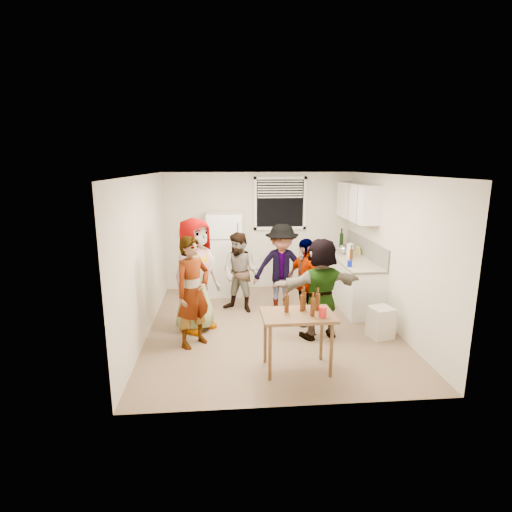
{
  "coord_description": "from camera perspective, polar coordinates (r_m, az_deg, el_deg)",
  "views": [
    {
      "loc": [
        -0.77,
        -6.2,
        2.66
      ],
      "look_at": [
        -0.22,
        0.33,
        1.15
      ],
      "focal_mm": 28.0,
      "sensor_mm": 36.0,
      "label": 1
    }
  ],
  "objects": [
    {
      "name": "beer_bottle_table",
      "position": [
        5.32,
        6.58,
        -7.8
      ],
      "size": [
        0.06,
        0.06,
        0.22
      ],
      "primitive_type": "cylinder",
      "color": "#47230C",
      "rests_on": "serving_table"
    },
    {
      "name": "guest_back_left",
      "position": [
        7.49,
        -2.22,
        -7.82
      ],
      "size": [
        1.32,
        1.63,
        0.56
      ],
      "primitive_type": "imported",
      "rotation": [
        0.0,
        0.0,
        -0.49
      ],
      "color": "#4F3921",
      "rests_on": "ground"
    },
    {
      "name": "refrigerator",
      "position": [
        8.28,
        -4.55,
        0.32
      ],
      "size": [
        0.7,
        0.7,
        1.7
      ],
      "primitive_type": "cube",
      "color": "white",
      "rests_on": "ground"
    },
    {
      "name": "guest_grey",
      "position": [
        6.79,
        -8.38,
        -10.24
      ],
      "size": [
        1.98,
        1.91,
        0.59
      ],
      "primitive_type": "imported",
      "rotation": [
        0.0,
        0.0,
        0.84
      ],
      "color": "gray",
      "rests_on": "ground"
    },
    {
      "name": "countertop",
      "position": [
        7.96,
        13.41,
        -0.31
      ],
      "size": [
        0.64,
        2.22,
        0.04
      ],
      "primitive_type": "cube",
      "color": "beige",
      "rests_on": "counter_lower"
    },
    {
      "name": "counter_lower",
      "position": [
        8.07,
        13.24,
        -3.42
      ],
      "size": [
        0.6,
        2.2,
        0.86
      ],
      "primitive_type": "cube",
      "color": "white",
      "rests_on": "ground"
    },
    {
      "name": "guest_back_right",
      "position": [
        7.57,
        3.58,
        -7.62
      ],
      "size": [
        1.08,
        1.64,
        0.6
      ],
      "primitive_type": "imported",
      "rotation": [
        0.0,
        0.0,
        -0.02
      ],
      "color": "#45454A",
      "rests_on": "ground"
    },
    {
      "name": "wine_bottle",
      "position": [
        8.75,
        12.04,
        1.09
      ],
      "size": [
        0.08,
        0.08,
        0.32
      ],
      "primitive_type": "cylinder",
      "color": "black",
      "rests_on": "countertop"
    },
    {
      "name": "paper_towel",
      "position": [
        7.98,
        13.21,
        -0.12
      ],
      "size": [
        0.12,
        0.12,
        0.26
      ],
      "primitive_type": "cylinder",
      "color": "white",
      "rests_on": "countertop"
    },
    {
      "name": "upper_cabinets",
      "position": [
        8.02,
        14.26,
        7.51
      ],
      "size": [
        0.34,
        1.6,
        0.7
      ],
      "primitive_type": "cube",
      "color": "white",
      "rests_on": "room"
    },
    {
      "name": "kettle",
      "position": [
        8.23,
        12.42,
        0.32
      ],
      "size": [
        0.31,
        0.28,
        0.21
      ],
      "primitive_type": null,
      "rotation": [
        0.0,
        0.0,
        -0.33
      ],
      "color": "silver",
      "rests_on": "countertop"
    },
    {
      "name": "room",
      "position": [
        6.79,
        2.13,
        -10.09
      ],
      "size": [
        4.0,
        4.5,
        2.5
      ],
      "primitive_type": null,
      "color": "beige",
      "rests_on": "ground"
    },
    {
      "name": "picture_frame",
      "position": [
        8.23,
        14.4,
        0.78
      ],
      "size": [
        0.02,
        0.19,
        0.16
      ],
      "primitive_type": "cube",
      "color": "#DBD15A",
      "rests_on": "countertop"
    },
    {
      "name": "backsplash",
      "position": [
        8.01,
        15.42,
        1.13
      ],
      "size": [
        0.03,
        2.2,
        0.36
      ],
      "primitive_type": "cube",
      "color": "#A3A094",
      "rests_on": "countertop"
    },
    {
      "name": "guest_black",
      "position": [
        7.0,
        6.83,
        -9.44
      ],
      "size": [
        1.71,
        1.43,
        0.36
      ],
      "primitive_type": "imported",
      "rotation": [
        0.0,
        0.0,
        -1.11
      ],
      "color": "black",
      "rests_on": "ground"
    },
    {
      "name": "guest_orange",
      "position": [
        6.52,
        8.97,
        -11.26
      ],
      "size": [
        1.79,
        1.88,
        0.47
      ],
      "primitive_type": "imported",
      "rotation": [
        0.0,
        0.0,
        3.37
      ],
      "color": "#ED6B4A",
      "rests_on": "ground"
    },
    {
      "name": "guest_stripe",
      "position": [
        6.26,
        -8.72,
        -12.36
      ],
      "size": [
        1.59,
        1.62,
        0.4
      ],
      "primitive_type": "imported",
      "rotation": [
        0.0,
        0.0,
        0.76
      ],
      "color": "#141933",
      "rests_on": "ground"
    },
    {
      "name": "trash_bin",
      "position": [
        6.63,
        17.39,
        -8.98
      ],
      "size": [
        0.41,
        0.41,
        0.49
      ],
      "primitive_type": "cube",
      "rotation": [
        0.0,
        0.0,
        0.26
      ],
      "color": "silver",
      "rests_on": "ground"
    },
    {
      "name": "window",
      "position": [
        8.54,
        3.46,
        7.52
      ],
      "size": [
        1.12,
        0.1,
        1.06
      ],
      "primitive_type": null,
      "color": "white",
      "rests_on": "room"
    },
    {
      "name": "blue_cup",
      "position": [
        7.21,
        13.22,
        -1.51
      ],
      "size": [
        0.08,
        0.08,
        0.11
      ],
      "primitive_type": "cylinder",
      "color": "#0A17A6",
      "rests_on": "countertop"
    },
    {
      "name": "beer_bottle_counter",
      "position": [
        7.65,
        13.39,
        -0.69
      ],
      "size": [
        0.06,
        0.06,
        0.22
      ],
      "primitive_type": "cylinder",
      "color": "#47230C",
      "rests_on": "countertop"
    },
    {
      "name": "red_cup",
      "position": [
        5.16,
        9.47,
        -8.57
      ],
      "size": [
        0.1,
        0.1,
        0.13
      ],
      "primitive_type": "cylinder",
      "color": "red",
      "rests_on": "serving_table"
    },
    {
      "name": "serving_table",
      "position": [
        5.55,
        5.8,
        -15.77
      ],
      "size": [
        0.94,
        0.64,
        0.78
      ],
      "primitive_type": null,
      "rotation": [
        0.0,
        0.0,
        0.02
      ],
      "color": "brown",
      "rests_on": "ground"
    }
  ]
}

